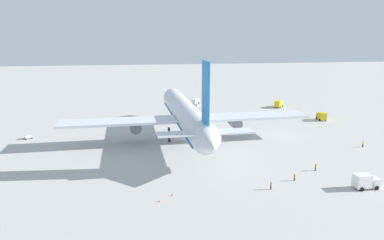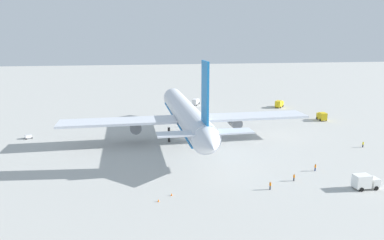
{
  "view_description": "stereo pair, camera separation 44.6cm",
  "coord_description": "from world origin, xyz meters",
  "px_view_note": "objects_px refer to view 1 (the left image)",
  "views": [
    {
      "loc": [
        -105.9,
        15.44,
        31.09
      ],
      "look_at": [
        2.54,
        -2.49,
        5.16
      ],
      "focal_mm": 33.29,
      "sensor_mm": 36.0,
      "label": 1
    },
    {
      "loc": [
        -105.97,
        15.0,
        31.09
      ],
      "look_at": [
        2.54,
        -2.49,
        5.16
      ],
      "focal_mm": 33.29,
      "sensor_mm": 36.0,
      "label": 2
    }
  ],
  "objects_px": {
    "traffic_cone_0": "(172,194)",
    "ground_worker_0": "(363,144)",
    "ground_worker_2": "(282,113)",
    "ground_worker_3": "(271,185)",
    "traffic_cone_1": "(159,200)",
    "service_truck_2": "(195,101)",
    "service_truck_0": "(322,116)",
    "ground_worker_1": "(295,177)",
    "service_truck_1": "(279,104)",
    "airliner": "(186,115)",
    "baggage_cart_0": "(28,137)",
    "service_truck_3": "(365,181)",
    "ground_worker_4": "(316,167)"
  },
  "relations": [
    {
      "from": "traffic_cone_0",
      "to": "ground_worker_0",
      "type": "bearing_deg",
      "value": -68.21
    },
    {
      "from": "ground_worker_2",
      "to": "ground_worker_3",
      "type": "relative_size",
      "value": 0.93
    },
    {
      "from": "traffic_cone_1",
      "to": "service_truck_2",
      "type": "bearing_deg",
      "value": -13.85
    },
    {
      "from": "service_truck_0",
      "to": "ground_worker_1",
      "type": "bearing_deg",
      "value": 146.09
    },
    {
      "from": "service_truck_0",
      "to": "ground_worker_0",
      "type": "distance_m",
      "value": 33.61
    },
    {
      "from": "service_truck_0",
      "to": "ground_worker_2",
      "type": "relative_size",
      "value": 2.97
    },
    {
      "from": "ground_worker_0",
      "to": "service_truck_2",
      "type": "bearing_deg",
      "value": 26.97
    },
    {
      "from": "traffic_cone_0",
      "to": "ground_worker_1",
      "type": "bearing_deg",
      "value": -83.45
    },
    {
      "from": "ground_worker_0",
      "to": "ground_worker_1",
      "type": "relative_size",
      "value": 1.05
    },
    {
      "from": "service_truck_2",
      "to": "ground_worker_3",
      "type": "relative_size",
      "value": 3.96
    },
    {
      "from": "ground_worker_0",
      "to": "service_truck_1",
      "type": "bearing_deg",
      "value": 0.58
    },
    {
      "from": "airliner",
      "to": "ground_worker_1",
      "type": "distance_m",
      "value": 41.22
    },
    {
      "from": "service_truck_2",
      "to": "baggage_cart_0",
      "type": "distance_m",
      "value": 77.01
    },
    {
      "from": "service_truck_3",
      "to": "traffic_cone_1",
      "type": "distance_m",
      "value": 42.92
    },
    {
      "from": "service_truck_2",
      "to": "traffic_cone_0",
      "type": "distance_m",
      "value": 97.08
    },
    {
      "from": "baggage_cart_0",
      "to": "traffic_cone_1",
      "type": "relative_size",
      "value": 5.18
    },
    {
      "from": "baggage_cart_0",
      "to": "ground_worker_0",
      "type": "height_order",
      "value": "ground_worker_0"
    },
    {
      "from": "airliner",
      "to": "baggage_cart_0",
      "type": "relative_size",
      "value": 26.21
    },
    {
      "from": "service_truck_3",
      "to": "ground_worker_0",
      "type": "xyz_separation_m",
      "value": [
        26.19,
        -17.53,
        -0.8
      ]
    },
    {
      "from": "ground_worker_1",
      "to": "ground_worker_3",
      "type": "relative_size",
      "value": 0.89
    },
    {
      "from": "service_truck_3",
      "to": "ground_worker_3",
      "type": "distance_m",
      "value": 19.76
    },
    {
      "from": "service_truck_0",
      "to": "ground_worker_1",
      "type": "distance_m",
      "value": 63.92
    },
    {
      "from": "baggage_cart_0",
      "to": "ground_worker_3",
      "type": "bearing_deg",
      "value": -128.56
    },
    {
      "from": "service_truck_1",
      "to": "traffic_cone_0",
      "type": "xyz_separation_m",
      "value": [
        -82.7,
        57.04,
        -1.38
      ]
    },
    {
      "from": "ground_worker_4",
      "to": "service_truck_1",
      "type": "bearing_deg",
      "value": -16.42
    },
    {
      "from": "service_truck_1",
      "to": "ground_worker_1",
      "type": "bearing_deg",
      "value": 159.6
    },
    {
      "from": "baggage_cart_0",
      "to": "ground_worker_3",
      "type": "height_order",
      "value": "ground_worker_3"
    },
    {
      "from": "baggage_cart_0",
      "to": "ground_worker_4",
      "type": "bearing_deg",
      "value": -117.95
    },
    {
      "from": "service_truck_0",
      "to": "traffic_cone_1",
      "type": "relative_size",
      "value": 8.96
    },
    {
      "from": "service_truck_0",
      "to": "baggage_cart_0",
      "type": "xyz_separation_m",
      "value": [
        -8.49,
        102.91,
        -0.97
      ]
    },
    {
      "from": "service_truck_1",
      "to": "service_truck_3",
      "type": "xyz_separation_m",
      "value": [
        -85.85,
        16.92,
        -0.0
      ]
    },
    {
      "from": "ground_worker_3",
      "to": "ground_worker_2",
      "type": "bearing_deg",
      "value": -25.08
    },
    {
      "from": "ground_worker_2",
      "to": "traffic_cone_0",
      "type": "distance_m",
      "value": 85.87
    },
    {
      "from": "service_truck_3",
      "to": "ground_worker_4",
      "type": "relative_size",
      "value": 3.11
    },
    {
      "from": "airliner",
      "to": "traffic_cone_1",
      "type": "height_order",
      "value": "airliner"
    },
    {
      "from": "baggage_cart_0",
      "to": "ground_worker_2",
      "type": "bearing_deg",
      "value": -77.65
    },
    {
      "from": "service_truck_2",
      "to": "traffic_cone_1",
      "type": "relative_size",
      "value": 12.89
    },
    {
      "from": "service_truck_0",
      "to": "service_truck_3",
      "type": "relative_size",
      "value": 0.91
    },
    {
      "from": "ground_worker_0",
      "to": "service_truck_0",
      "type": "bearing_deg",
      "value": -9.35
    },
    {
      "from": "ground_worker_3",
      "to": "traffic_cone_0",
      "type": "relative_size",
      "value": 3.25
    },
    {
      "from": "ground_worker_1",
      "to": "service_truck_3",
      "type": "bearing_deg",
      "value": -116.44
    },
    {
      "from": "ground_worker_0",
      "to": "ground_worker_3",
      "type": "xyz_separation_m",
      "value": [
        -23.45,
        37.09,
        0.06
      ]
    },
    {
      "from": "traffic_cone_1",
      "to": "ground_worker_3",
      "type": "bearing_deg",
      "value": -85.38
    },
    {
      "from": "airliner",
      "to": "service_truck_3",
      "type": "xyz_separation_m",
      "value": [
        -42.3,
        -31.49,
        -6.16
      ]
    },
    {
      "from": "ground_worker_0",
      "to": "ground_worker_2",
      "type": "relative_size",
      "value": 1.02
    },
    {
      "from": "ground_worker_0",
      "to": "ground_worker_1",
      "type": "distance_m",
      "value": 36.16
    },
    {
      "from": "service_truck_2",
      "to": "ground_worker_4",
      "type": "xyz_separation_m",
      "value": [
        -86.75,
        -13.86,
        -0.69
      ]
    },
    {
      "from": "airliner",
      "to": "ground_worker_1",
      "type": "relative_size",
      "value": 46.68
    },
    {
      "from": "service_truck_2",
      "to": "baggage_cart_0",
      "type": "bearing_deg",
      "value": 127.65
    },
    {
      "from": "ground_worker_1",
      "to": "traffic_cone_1",
      "type": "height_order",
      "value": "ground_worker_1"
    }
  ]
}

